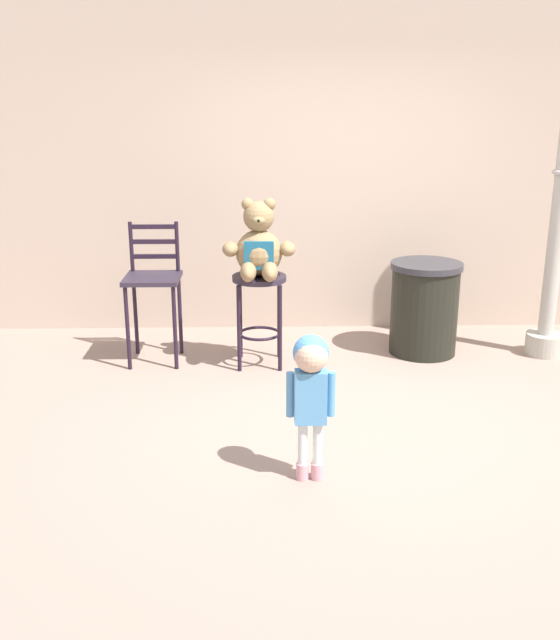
% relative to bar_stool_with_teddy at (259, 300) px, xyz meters
% --- Properties ---
extents(ground_plane, '(24.00, 24.00, 0.00)m').
position_rel_bar_stool_with_teddy_xyz_m(ground_plane, '(0.64, -1.11, -0.53)').
color(ground_plane, gray).
extents(building_wall, '(6.21, 0.30, 3.45)m').
position_rel_bar_stool_with_teddy_xyz_m(building_wall, '(0.64, 1.12, 1.20)').
color(building_wall, '#BAA490').
rests_on(building_wall, ground_plane).
extents(bar_stool_with_teddy, '(0.42, 0.42, 0.73)m').
position_rel_bar_stool_with_teddy_xyz_m(bar_stool_with_teddy, '(0.00, 0.00, 0.00)').
color(bar_stool_with_teddy, '#2A222F').
rests_on(bar_stool_with_teddy, ground_plane).
extents(teddy_bear, '(0.56, 0.50, 0.60)m').
position_rel_bar_stool_with_teddy_xyz_m(teddy_bear, '(0.00, -0.03, 0.42)').
color(teddy_bear, olive).
rests_on(teddy_bear, bar_stool_with_teddy).
extents(child_walking, '(0.27, 0.21, 0.84)m').
position_rel_bar_stool_with_teddy_xyz_m(child_walking, '(0.29, -1.84, 0.08)').
color(child_walking, '#D1959F').
rests_on(child_walking, ground_plane).
extents(trash_bin, '(0.59, 0.59, 0.77)m').
position_rel_bar_stool_with_teddy_xyz_m(trash_bin, '(1.37, 0.24, -0.14)').
color(trash_bin, black).
rests_on(trash_bin, ground_plane).
extents(lamppost, '(0.30, 0.30, 2.58)m').
position_rel_bar_stool_with_teddy_xyz_m(lamppost, '(2.37, 0.17, 0.48)').
color(lamppost, '#ACA898').
rests_on(lamppost, ground_plane).
extents(bar_chair_empty, '(0.43, 0.43, 1.11)m').
position_rel_bar_stool_with_teddy_xyz_m(bar_chair_empty, '(-0.84, 0.11, 0.11)').
color(bar_chair_empty, '#2A222F').
rests_on(bar_chair_empty, ground_plane).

